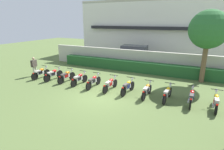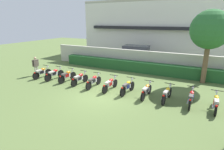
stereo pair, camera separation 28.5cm
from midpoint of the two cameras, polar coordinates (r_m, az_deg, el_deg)
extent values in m
plane|color=#566B38|center=(11.40, -4.28, -6.76)|extent=(60.00, 60.00, 0.00)
cube|color=white|center=(25.48, 14.21, 13.42)|extent=(19.76, 6.00, 6.63)
cube|color=black|center=(22.30, 12.45, 14.00)|extent=(16.60, 0.50, 0.36)
cube|color=#B2AD9E|center=(25.55, 14.80, 21.18)|extent=(19.76, 6.00, 0.30)
cube|color=#BCB7A8|center=(17.39, 7.54, 4.56)|extent=(18.77, 0.30, 1.86)
cube|color=#235628|center=(16.84, 6.72, 2.63)|extent=(15.02, 0.70, 0.96)
cube|color=black|center=(20.45, 7.00, 5.85)|extent=(4.65, 2.25, 1.00)
cube|color=#2D333D|center=(20.36, 6.53, 8.17)|extent=(2.84, 1.94, 0.65)
cylinder|color=black|center=(21.12, 11.73, 4.86)|extent=(0.70, 0.28, 0.68)
cylinder|color=black|center=(19.33, 10.84, 3.84)|extent=(0.70, 0.28, 0.68)
cylinder|color=black|center=(21.81, 3.52, 5.54)|extent=(0.70, 0.28, 0.68)
cylinder|color=black|center=(20.09, 1.94, 4.60)|extent=(0.70, 0.28, 0.68)
cylinder|color=brown|center=(15.18, 26.06, 3.35)|extent=(0.35, 0.35, 2.94)
sphere|color=#2D6B33|center=(14.89, 27.26, 12.46)|extent=(2.73, 2.73, 2.73)
cylinder|color=black|center=(16.36, -20.02, 0.65)|extent=(0.12, 0.60, 0.60)
cylinder|color=black|center=(15.62, -23.32, -0.43)|extent=(0.12, 0.60, 0.60)
cube|color=silver|center=(15.91, -21.83, 0.59)|extent=(0.23, 0.61, 0.22)
ellipsoid|color=orange|center=(15.96, -21.45, 1.54)|extent=(0.24, 0.45, 0.22)
cube|color=beige|center=(15.72, -22.55, 1.12)|extent=(0.23, 0.53, 0.10)
cube|color=red|center=(15.49, -23.73, 0.46)|extent=(0.10, 0.08, 0.08)
cylinder|color=silver|center=(16.22, -20.37, 1.66)|extent=(0.06, 0.23, 0.65)
cylinder|color=black|center=(16.09, -20.72, 2.69)|extent=(0.60, 0.07, 0.04)
sphere|color=silver|center=(16.25, -20.14, 2.36)|extent=(0.14, 0.14, 0.14)
cylinder|color=silver|center=(15.89, -22.74, -0.02)|extent=(0.10, 0.55, 0.07)
cube|color=black|center=(15.87, -21.98, 0.72)|extent=(0.26, 0.37, 0.20)
cylinder|color=black|center=(15.64, -16.41, 0.32)|extent=(0.12, 0.62, 0.62)
cylinder|color=black|center=(14.78, -20.02, -0.95)|extent=(0.12, 0.62, 0.62)
cube|color=silver|center=(15.13, -18.35, 0.20)|extent=(0.23, 0.61, 0.22)
ellipsoid|color=red|center=(15.18, -17.97, 1.19)|extent=(0.24, 0.45, 0.22)
cube|color=beige|center=(14.93, -19.06, 0.75)|extent=(0.23, 0.53, 0.10)
cube|color=red|center=(14.64, -20.41, -0.01)|extent=(0.10, 0.08, 0.08)
cylinder|color=silver|center=(15.50, -16.74, 1.37)|extent=(0.06, 0.23, 0.65)
cylinder|color=black|center=(15.36, -17.07, 2.45)|extent=(0.60, 0.07, 0.04)
sphere|color=silver|center=(15.53, -16.51, 2.11)|extent=(0.14, 0.14, 0.14)
cylinder|color=silver|center=(15.09, -19.30, -0.45)|extent=(0.10, 0.55, 0.07)
cube|color=black|center=(15.09, -18.50, 0.33)|extent=(0.26, 0.37, 0.20)
cylinder|color=black|center=(14.84, -12.79, -0.28)|extent=(0.13, 0.62, 0.61)
cylinder|color=black|center=(14.01, -16.15, -1.55)|extent=(0.13, 0.62, 0.61)
cube|color=silver|center=(14.34, -14.60, -0.38)|extent=(0.24, 0.61, 0.22)
ellipsoid|color=orange|center=(14.39, -14.20, 0.67)|extent=(0.25, 0.45, 0.22)
cube|color=#4C4742|center=(14.12, -15.30, 0.20)|extent=(0.23, 0.53, 0.10)
cube|color=red|center=(13.86, -16.53, -0.56)|extent=(0.11, 0.09, 0.08)
cylinder|color=silver|center=(14.69, -13.11, 0.82)|extent=(0.06, 0.23, 0.65)
cylinder|color=black|center=(14.54, -13.43, 1.95)|extent=(0.60, 0.08, 0.04)
sphere|color=silver|center=(14.72, -12.86, 1.60)|extent=(0.14, 0.14, 0.14)
cylinder|color=silver|center=(14.29, -15.60, -1.06)|extent=(0.11, 0.55, 0.07)
cube|color=#A51414|center=(14.29, -14.75, -0.23)|extent=(0.26, 0.37, 0.20)
cylinder|color=black|center=(14.06, -9.03, -1.09)|extent=(0.13, 0.58, 0.58)
cylinder|color=black|center=(13.19, -12.37, -2.47)|extent=(0.13, 0.58, 0.58)
cube|color=silver|center=(13.54, -10.82, -1.21)|extent=(0.25, 0.61, 0.22)
ellipsoid|color=red|center=(13.59, -10.40, -0.10)|extent=(0.25, 0.46, 0.22)
cube|color=#B2ADA3|center=(13.31, -11.51, -0.61)|extent=(0.24, 0.53, 0.10)
cube|color=red|center=(13.04, -12.74, -1.43)|extent=(0.11, 0.09, 0.08)
cylinder|color=silver|center=(13.90, -9.32, 0.07)|extent=(0.07, 0.23, 0.65)
cylinder|color=black|center=(13.75, -9.62, 1.26)|extent=(0.60, 0.08, 0.04)
sphere|color=silver|center=(13.93, -9.07, 0.89)|extent=(0.14, 0.14, 0.14)
cylinder|color=silver|center=(13.48, -11.87, -1.94)|extent=(0.11, 0.55, 0.07)
cube|color=black|center=(13.49, -10.97, -1.07)|extent=(0.27, 0.38, 0.20)
cylinder|color=black|center=(13.45, -4.90, -1.72)|extent=(0.09, 0.60, 0.60)
cylinder|color=black|center=(12.41, -7.92, -3.40)|extent=(0.09, 0.60, 0.60)
cube|color=silver|center=(12.84, -6.49, -1.96)|extent=(0.20, 0.60, 0.22)
ellipsoid|color=red|center=(12.90, -6.12, -0.78)|extent=(0.22, 0.44, 0.22)
cube|color=#4C4742|center=(12.59, -7.07, -1.36)|extent=(0.20, 0.52, 0.10)
cube|color=red|center=(12.24, -8.22, -2.32)|extent=(0.10, 0.08, 0.08)
cylinder|color=silver|center=(13.28, -5.13, -0.52)|extent=(0.05, 0.23, 0.65)
cylinder|color=black|center=(13.11, -5.37, 0.71)|extent=(0.60, 0.04, 0.04)
sphere|color=silver|center=(13.32, -4.91, 0.34)|extent=(0.14, 0.14, 0.14)
cylinder|color=silver|center=(12.74, -7.52, -2.76)|extent=(0.07, 0.55, 0.07)
cube|color=black|center=(12.78, -6.61, -1.82)|extent=(0.24, 0.36, 0.20)
cylinder|color=black|center=(12.85, 0.26, -2.60)|extent=(0.11, 0.57, 0.57)
cylinder|color=black|center=(11.75, -2.81, -4.50)|extent=(0.11, 0.57, 0.57)
cube|color=silver|center=(12.21, -1.32, -2.92)|extent=(0.22, 0.61, 0.22)
ellipsoid|color=red|center=(12.27, -0.94, -1.67)|extent=(0.24, 0.45, 0.22)
cube|color=#B2ADA3|center=(11.95, -1.87, -2.29)|extent=(0.22, 0.53, 0.10)
cube|color=red|center=(11.57, -3.09, -3.36)|extent=(0.10, 0.08, 0.08)
cylinder|color=silver|center=(12.68, 0.08, -1.35)|extent=(0.06, 0.23, 0.65)
cylinder|color=black|center=(12.51, -0.12, -0.06)|extent=(0.60, 0.06, 0.04)
sphere|color=silver|center=(12.72, 0.31, -0.44)|extent=(0.14, 0.14, 0.14)
cylinder|color=silver|center=(12.10, -2.40, -3.75)|extent=(0.09, 0.55, 0.07)
cube|color=#A51414|center=(12.15, -1.44, -2.76)|extent=(0.25, 0.37, 0.20)
cylinder|color=black|center=(12.35, 5.52, -3.38)|extent=(0.15, 0.62, 0.62)
cylinder|color=black|center=(11.32, 2.81, -5.21)|extent=(0.15, 0.62, 0.62)
cube|color=silver|center=(11.74, 4.13, -3.65)|extent=(0.25, 0.62, 0.22)
ellipsoid|color=yellow|center=(11.80, 4.53, -2.35)|extent=(0.26, 0.46, 0.22)
cube|color=#4C4742|center=(11.47, 3.63, -3.01)|extent=(0.25, 0.54, 0.10)
cube|color=red|center=(11.14, 2.59, -4.04)|extent=(0.11, 0.09, 0.08)
cylinder|color=silver|center=(12.16, 5.38, -2.09)|extent=(0.07, 0.23, 0.65)
cylinder|color=black|center=(11.99, 5.23, -0.76)|extent=(0.60, 0.09, 0.04)
sphere|color=silver|center=(12.20, 5.62, -1.15)|extent=(0.14, 0.14, 0.14)
cylinder|color=silver|center=(11.62, 3.03, -4.51)|extent=(0.12, 0.55, 0.07)
cube|color=navy|center=(11.68, 4.02, -3.49)|extent=(0.27, 0.38, 0.20)
cylinder|color=black|center=(11.97, 10.92, -4.33)|extent=(0.10, 0.59, 0.59)
cylinder|color=black|center=(10.87, 9.03, -6.44)|extent=(0.10, 0.59, 0.59)
cube|color=silver|center=(11.32, 9.98, -4.71)|extent=(0.21, 0.60, 0.22)
ellipsoid|color=orange|center=(11.39, 10.30, -3.35)|extent=(0.23, 0.44, 0.22)
cube|color=beige|center=(11.04, 9.67, -4.09)|extent=(0.21, 0.52, 0.10)
cube|color=red|center=(10.67, 8.92, -5.25)|extent=(0.10, 0.08, 0.08)
cylinder|color=silver|center=(11.78, 10.87, -3.01)|extent=(0.06, 0.23, 0.65)
cylinder|color=black|center=(11.60, 10.83, -1.66)|extent=(0.60, 0.05, 0.04)
sphere|color=silver|center=(11.83, 11.07, -2.03)|extent=(0.14, 0.14, 0.14)
cylinder|color=silver|center=(11.18, 8.97, -5.66)|extent=(0.08, 0.55, 0.07)
cube|color=black|center=(11.26, 9.92, -4.56)|extent=(0.25, 0.37, 0.20)
cylinder|color=black|center=(11.76, 16.79, -5.13)|extent=(0.13, 0.61, 0.60)
cylinder|color=black|center=(10.64, 15.17, -7.33)|extent=(0.13, 0.61, 0.60)
cube|color=silver|center=(11.09, 16.02, -5.55)|extent=(0.24, 0.61, 0.22)
ellipsoid|color=yellow|center=(11.17, 16.33, -4.16)|extent=(0.25, 0.45, 0.22)
cube|color=#B2ADA3|center=(10.81, 15.80, -4.93)|extent=(0.24, 0.53, 0.10)
cube|color=red|center=(10.44, 15.14, -6.13)|extent=(0.11, 0.09, 0.08)
cylinder|color=silver|center=(11.56, 16.82, -3.80)|extent=(0.07, 0.23, 0.65)
cylinder|color=black|center=(11.38, 16.84, -2.43)|extent=(0.60, 0.08, 0.04)
sphere|color=silver|center=(11.61, 17.02, -2.80)|extent=(0.14, 0.14, 0.14)
cylinder|color=silver|center=(10.94, 15.02, -6.52)|extent=(0.11, 0.55, 0.07)
cube|color=black|center=(11.03, 15.97, -5.40)|extent=(0.27, 0.38, 0.20)
cylinder|color=black|center=(11.72, 22.87, -5.80)|extent=(0.09, 0.61, 0.61)
cylinder|color=black|center=(10.53, 22.40, -8.27)|extent=(0.09, 0.61, 0.61)
cube|color=silver|center=(11.02, 22.72, -6.35)|extent=(0.20, 0.60, 0.22)
ellipsoid|color=red|center=(11.10, 22.91, -4.94)|extent=(0.22, 0.44, 0.22)
cube|color=#4C4742|center=(10.73, 22.75, -5.76)|extent=(0.20, 0.52, 0.10)
cube|color=red|center=(10.33, 22.53, -7.08)|extent=(0.10, 0.08, 0.08)
cylinder|color=silver|center=(11.52, 23.02, -4.49)|extent=(0.05, 0.23, 0.65)
cylinder|color=black|center=(11.33, 23.17, -3.12)|extent=(0.60, 0.04, 0.04)
sphere|color=silver|center=(11.57, 23.15, -3.47)|extent=(0.14, 0.14, 0.14)
cylinder|color=silver|center=(10.84, 21.91, -7.38)|extent=(0.07, 0.55, 0.07)
cube|color=navy|center=(10.95, 22.73, -6.21)|extent=(0.24, 0.36, 0.20)
cylinder|color=black|center=(11.76, 28.67, -6.62)|extent=(0.09, 0.57, 0.57)
cylinder|color=black|center=(10.52, 28.86, -9.30)|extent=(0.09, 0.57, 0.57)
cube|color=silver|center=(11.03, 28.88, -7.27)|extent=(0.20, 0.60, 0.22)
ellipsoid|color=yellow|center=(11.11, 29.02, -5.85)|extent=(0.22, 0.44, 0.22)
cube|color=beige|center=(10.74, 29.07, -6.71)|extent=(0.20, 0.52, 0.10)
cube|color=red|center=(10.32, 29.10, -8.12)|extent=(0.10, 0.08, 0.08)
cylinder|color=silver|center=(11.56, 28.90, -5.32)|extent=(0.05, 0.23, 0.65)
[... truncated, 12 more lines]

